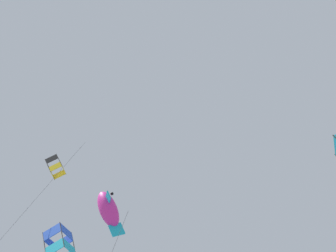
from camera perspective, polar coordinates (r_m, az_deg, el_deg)
name	(u,v)px	position (r m, az deg, el deg)	size (l,w,h in m)	color
kite_box_far_centre	(55,167)	(35.02, -11.11, -4.03)	(4.13, 3.79, 8.56)	black
kite_box_upper_right	(59,245)	(29.34, -10.71, -11.46)	(1.85, 1.69, 1.89)	blue
kite_fish_highest	(108,210)	(26.37, -5.93, -8.22)	(2.70, 2.05, 8.94)	#DB2D93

